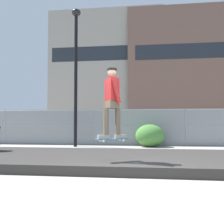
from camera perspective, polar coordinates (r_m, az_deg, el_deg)
ground_plane at (r=5.13m, az=3.95°, el=-15.31°), size 120.00×120.00×0.00m
gravel_berm at (r=7.14m, az=4.87°, el=-10.76°), size 12.93×3.80×0.23m
skateboard at (r=5.93m, az=-0.02°, el=-6.21°), size 0.78×0.59×0.07m
skater at (r=5.95m, az=-0.02°, el=3.17°), size 0.66×0.61×1.70m
chain_fence at (r=12.72m, az=5.84°, el=-3.46°), size 23.91×0.06×1.85m
street_lamp at (r=12.55m, az=-8.27°, el=11.67°), size 0.44×0.44×6.77m
parked_car_near at (r=17.34m, az=-9.67°, el=-3.51°), size 4.49×2.12×1.66m
parked_car_mid at (r=16.16m, az=11.53°, el=-3.57°), size 4.51×2.16×1.66m
library_building at (r=48.30m, az=-0.85°, el=8.70°), size 20.12×10.62×21.15m
office_block at (r=48.84m, az=23.09°, el=8.48°), size 31.67×10.30×20.66m
shrub_left at (r=12.11m, az=8.68°, el=-5.37°), size 1.39×1.13×1.07m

